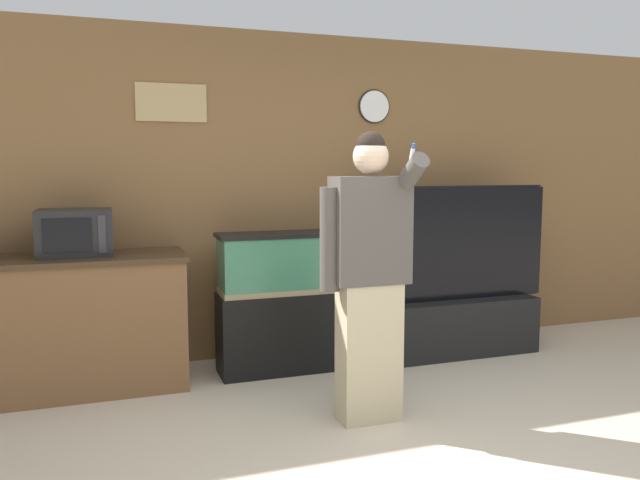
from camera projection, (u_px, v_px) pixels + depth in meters
wall_back_paneled at (293, 196)px, 5.11m from camera, size 10.00×0.08×2.60m
counter_island at (70, 324)px, 4.26m from camera, size 1.56×0.62×0.94m
microwave at (75, 232)px, 4.23m from camera, size 0.48×0.37×0.32m
aquarium_on_stand at (287, 301)px, 4.70m from camera, size 1.04×0.35×1.05m
tv_on_stand at (459, 305)px, 5.14m from camera, size 1.56×0.40×1.39m
person_standing at (368, 273)px, 3.71m from camera, size 0.55×0.41×1.74m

